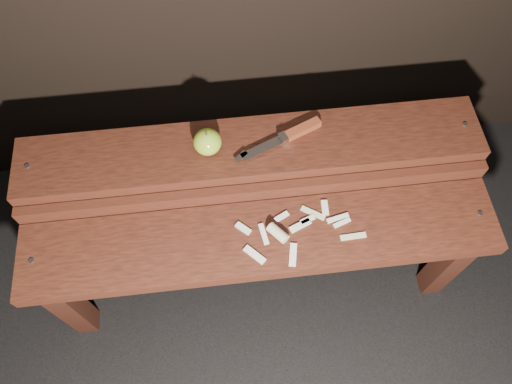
{
  "coord_description": "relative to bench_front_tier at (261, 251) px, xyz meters",
  "views": [
    {
      "loc": [
        -0.07,
        -0.53,
        1.56
      ],
      "look_at": [
        0.0,
        0.06,
        0.45
      ],
      "focal_mm": 35.0,
      "sensor_mm": 36.0,
      "label": 1
    }
  ],
  "objects": [
    {
      "name": "bench_rear_tier",
      "position": [
        0.0,
        0.23,
        0.06
      ],
      "size": [
        1.2,
        0.21,
        0.5
      ],
      "color": "black",
      "rests_on": "ground"
    },
    {
      "name": "apple_scraps",
      "position": [
        0.07,
        0.01,
        0.07
      ],
      "size": [
        0.32,
        0.17,
        0.03
      ],
      "color": "beige",
      "rests_on": "bench_front_tier"
    },
    {
      "name": "ground",
      "position": [
        0.0,
        0.06,
        -0.35
      ],
      "size": [
        60.0,
        60.0,
        0.0
      ],
      "primitive_type": "plane",
      "color": "black"
    },
    {
      "name": "bench_front_tier",
      "position": [
        0.0,
        0.0,
        0.0
      ],
      "size": [
        1.2,
        0.2,
        0.42
      ],
      "color": "black",
      "rests_on": "ground"
    },
    {
      "name": "knife",
      "position": [
        0.11,
        0.25,
        0.16
      ],
      "size": [
        0.23,
        0.11,
        0.02
      ],
      "color": "maroon",
      "rests_on": "bench_rear_tier"
    },
    {
      "name": "apple",
      "position": [
        -0.11,
        0.23,
        0.18
      ],
      "size": [
        0.07,
        0.07,
        0.08
      ],
      "color": "olive",
      "rests_on": "bench_rear_tier"
    }
  ]
}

